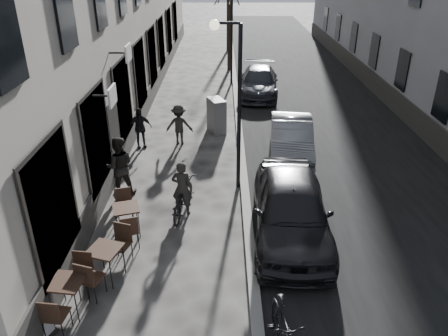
{
  "coord_description": "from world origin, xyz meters",
  "views": [
    {
      "loc": [
        -0.48,
        -6.15,
        6.75
      ],
      "look_at": [
        -0.45,
        3.73,
        1.8
      ],
      "focal_mm": 35.0,
      "sensor_mm": 36.0,
      "label": 1
    }
  ],
  "objects_px": {
    "car_near": "(291,208)",
    "streetlamp_far": "(229,25)",
    "bicycle": "(183,198)",
    "streetlamp_near": "(234,90)",
    "car_far": "(259,82)",
    "bistro_set_b": "(106,261)",
    "moped": "(283,332)",
    "bistro_set_c": "(127,217)",
    "utility_cabinet": "(217,116)",
    "pedestrian_near": "(119,166)",
    "car_mid": "(291,138)",
    "bistro_set_a": "(69,293)",
    "pedestrian_far": "(140,128)",
    "pedestrian_mid": "(179,125)",
    "sign_board": "(38,324)"
  },
  "relations": [
    {
      "from": "car_near",
      "to": "car_mid",
      "type": "distance_m",
      "value": 5.01
    },
    {
      "from": "streetlamp_far",
      "to": "car_far",
      "type": "relative_size",
      "value": 1.09
    },
    {
      "from": "sign_board",
      "to": "car_mid",
      "type": "height_order",
      "value": "car_mid"
    },
    {
      "from": "bistro_set_c",
      "to": "utility_cabinet",
      "type": "xyz_separation_m",
      "value": [
        2.26,
        7.2,
        0.21
      ]
    },
    {
      "from": "streetlamp_near",
      "to": "pedestrian_far",
      "type": "height_order",
      "value": "streetlamp_near"
    },
    {
      "from": "bistro_set_a",
      "to": "bistro_set_c",
      "type": "distance_m",
      "value": 2.87
    },
    {
      "from": "utility_cabinet",
      "to": "pedestrian_mid",
      "type": "height_order",
      "value": "pedestrian_mid"
    },
    {
      "from": "bistro_set_a",
      "to": "pedestrian_far",
      "type": "xyz_separation_m",
      "value": [
        0.03,
        8.47,
        0.29
      ]
    },
    {
      "from": "bistro_set_c",
      "to": "sign_board",
      "type": "height_order",
      "value": "sign_board"
    },
    {
      "from": "bistro_set_b",
      "to": "pedestrian_mid",
      "type": "distance_m",
      "value": 7.82
    },
    {
      "from": "streetlamp_far",
      "to": "utility_cabinet",
      "type": "height_order",
      "value": "streetlamp_far"
    },
    {
      "from": "streetlamp_far",
      "to": "utility_cabinet",
      "type": "bearing_deg",
      "value": -94.42
    },
    {
      "from": "car_mid",
      "to": "pedestrian_far",
      "type": "bearing_deg",
      "value": 177.71
    },
    {
      "from": "pedestrian_mid",
      "to": "streetlamp_near",
      "type": "bearing_deg",
      "value": 121.12
    },
    {
      "from": "bistro_set_c",
      "to": "pedestrian_far",
      "type": "distance_m",
      "value": 5.71
    },
    {
      "from": "bicycle",
      "to": "streetlamp_far",
      "type": "bearing_deg",
      "value": -85.99
    },
    {
      "from": "sign_board",
      "to": "utility_cabinet",
      "type": "xyz_separation_m",
      "value": [
        3.27,
        10.73,
        0.31
      ]
    },
    {
      "from": "streetlamp_near",
      "to": "car_far",
      "type": "xyz_separation_m",
      "value": [
        1.55,
        9.86,
        -2.48
      ]
    },
    {
      "from": "pedestrian_far",
      "to": "car_far",
      "type": "relative_size",
      "value": 0.33
    },
    {
      "from": "bistro_set_a",
      "to": "car_mid",
      "type": "distance_m",
      "value": 9.51
    },
    {
      "from": "bistro_set_a",
      "to": "pedestrian_mid",
      "type": "distance_m",
      "value": 8.9
    },
    {
      "from": "bistro_set_c",
      "to": "car_far",
      "type": "height_order",
      "value": "car_far"
    },
    {
      "from": "bistro_set_c",
      "to": "utility_cabinet",
      "type": "distance_m",
      "value": 7.55
    },
    {
      "from": "bicycle",
      "to": "pedestrian_far",
      "type": "relative_size",
      "value": 1.22
    },
    {
      "from": "pedestrian_far",
      "to": "car_far",
      "type": "distance_m",
      "value": 8.36
    },
    {
      "from": "car_near",
      "to": "bistro_set_c",
      "type": "bearing_deg",
      "value": -177.73
    },
    {
      "from": "streetlamp_near",
      "to": "pedestrian_far",
      "type": "distance_m",
      "value": 5.23
    },
    {
      "from": "bicycle",
      "to": "car_near",
      "type": "relative_size",
      "value": 0.4
    },
    {
      "from": "bistro_set_b",
      "to": "moped",
      "type": "bearing_deg",
      "value": -11.74
    },
    {
      "from": "bistro_set_c",
      "to": "streetlamp_far",
      "type": "bearing_deg",
      "value": 62.12
    },
    {
      "from": "bistro_set_c",
      "to": "bicycle",
      "type": "bearing_deg",
      "value": 18.62
    },
    {
      "from": "bistro_set_b",
      "to": "pedestrian_near",
      "type": "height_order",
      "value": "pedestrian_near"
    },
    {
      "from": "bistro_set_a",
      "to": "pedestrian_far",
      "type": "bearing_deg",
      "value": 97.09
    },
    {
      "from": "pedestrian_mid",
      "to": "pedestrian_far",
      "type": "distance_m",
      "value": 1.49
    },
    {
      "from": "streetlamp_near",
      "to": "moped",
      "type": "height_order",
      "value": "streetlamp_near"
    },
    {
      "from": "bistro_set_c",
      "to": "pedestrian_near",
      "type": "height_order",
      "value": "pedestrian_near"
    },
    {
      "from": "pedestrian_near",
      "to": "car_mid",
      "type": "height_order",
      "value": "pedestrian_near"
    },
    {
      "from": "pedestrian_mid",
      "to": "pedestrian_near",
      "type": "bearing_deg",
      "value": 70.49
    },
    {
      "from": "streetlamp_far",
      "to": "bistro_set_a",
      "type": "xyz_separation_m",
      "value": [
        -3.46,
        -17.33,
        -2.67
      ]
    },
    {
      "from": "streetlamp_far",
      "to": "car_mid",
      "type": "bearing_deg",
      "value": -77.45
    },
    {
      "from": "streetlamp_far",
      "to": "car_mid",
      "type": "relative_size",
      "value": 1.23
    },
    {
      "from": "streetlamp_near",
      "to": "car_near",
      "type": "xyz_separation_m",
      "value": [
        1.44,
        -2.61,
        -2.35
      ]
    },
    {
      "from": "pedestrian_near",
      "to": "car_far",
      "type": "xyz_separation_m",
      "value": [
        4.98,
        10.26,
        -0.25
      ]
    },
    {
      "from": "car_near",
      "to": "streetlamp_far",
      "type": "bearing_deg",
      "value": 98.97
    },
    {
      "from": "utility_cabinet",
      "to": "moped",
      "type": "bearing_deg",
      "value": -105.15
    },
    {
      "from": "pedestrian_far",
      "to": "car_far",
      "type": "bearing_deg",
      "value": 32.52
    },
    {
      "from": "utility_cabinet",
      "to": "car_near",
      "type": "relative_size",
      "value": 0.29
    },
    {
      "from": "streetlamp_near",
      "to": "car_near",
      "type": "height_order",
      "value": "streetlamp_near"
    },
    {
      "from": "utility_cabinet",
      "to": "bicycle",
      "type": "xyz_separation_m",
      "value": [
        -0.88,
        -6.22,
        -0.21
      ]
    },
    {
      "from": "bistro_set_c",
      "to": "bicycle",
      "type": "relative_size",
      "value": 0.88
    }
  ]
}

